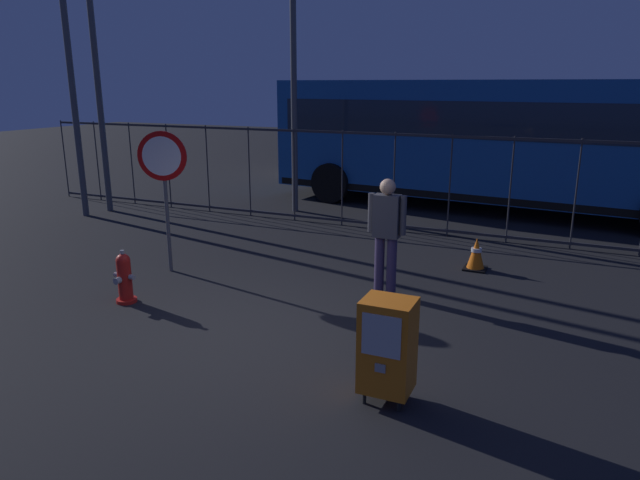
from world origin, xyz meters
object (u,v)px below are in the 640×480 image
bus_far (485,126)px  street_light_far_left (67,39)px  fire_hydrant (124,278)px  newspaper_box_primary (388,345)px  street_light_near_left (94,43)px  stop_sign (164,172)px  bus_near (494,137)px  traffic_cone (476,254)px  pedestrian (386,230)px  street_light_near_right (293,40)px

bus_far → street_light_far_left: size_ratio=1.63×
fire_hydrant → street_light_far_left: bearing=140.5°
newspaper_box_primary → street_light_near_left: (-8.59, 5.45, 3.21)m
stop_sign → bus_near: bus_near is taller
fire_hydrant → stop_sign: 1.87m
stop_sign → bus_near: 8.08m
street_light_far_left → traffic_cone: bearing=-2.6°
pedestrian → street_light_far_left: size_ratio=0.26×
stop_sign → street_light_near_right: street_light_near_right is taller
stop_sign → traffic_cone: stop_sign is taller
stop_sign → traffic_cone: size_ratio=4.21×
stop_sign → street_light_far_left: street_light_far_left is taller
newspaper_box_primary → street_light_near_right: street_light_near_right is taller
newspaper_box_primary → street_light_far_left: (-8.71, 4.82, 3.25)m
bus_far → street_light_far_left: (-7.53, -8.31, 2.11)m
bus_near → stop_sign: bearing=-114.0°
stop_sign → street_light_near_left: street_light_near_left is taller
newspaper_box_primary → stop_sign: size_ratio=0.46×
newspaper_box_primary → traffic_cone: (0.10, 4.43, -0.31)m
street_light_near_left → street_light_near_right: (4.04, 1.78, 0.06)m
fire_hydrant → pedestrian: 3.66m
bus_far → traffic_cone: bearing=-85.7°
fire_hydrant → stop_sign: stop_sign is taller
fire_hydrant → stop_sign: (-0.31, 1.35, 1.25)m
fire_hydrant → street_light_far_left: size_ratio=0.11×
street_light_near_right → traffic_cone: bearing=-31.0°
pedestrian → street_light_near_right: 6.48m
newspaper_box_primary → pedestrian: 2.89m
street_light_near_left → street_light_far_left: (-0.12, -0.63, 0.04)m
fire_hydrant → bus_far: 12.56m
traffic_cone → bus_near: 5.17m
street_light_far_left → fire_hydrant: bearing=-39.5°
fire_hydrant → street_light_near_right: (-0.50, 6.24, 3.48)m
street_light_near_left → street_light_far_left: bearing=-100.8°
newspaper_box_primary → bus_far: (-1.18, 13.13, 1.14)m
traffic_cone → street_light_near_right: size_ratio=0.08×
street_light_far_left → bus_near: bearing=28.7°
newspaper_box_primary → bus_far: size_ratio=0.10×
pedestrian → bus_far: size_ratio=0.16×
traffic_cone → street_light_near_left: bearing=173.3°
fire_hydrant → stop_sign: size_ratio=0.33×
stop_sign → street_light_far_left: 5.47m
newspaper_box_primary → pedestrian: (-0.89, 2.73, 0.38)m
bus_near → street_light_near_left: street_light_near_left is taller
pedestrian → bus_near: 6.71m
stop_sign → bus_far: bus_far is taller
stop_sign → street_light_far_left: size_ratio=0.34×
fire_hydrant → traffic_cone: bearing=39.6°
street_light_near_left → stop_sign: bearing=-36.4°
street_light_near_right → bus_near: bearing=27.3°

